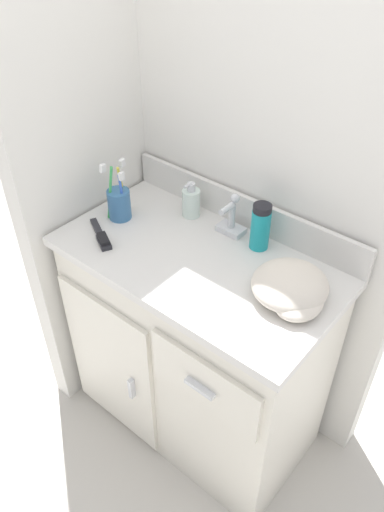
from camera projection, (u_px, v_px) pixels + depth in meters
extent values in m
plane|color=beige|center=(196.00, 414.00, 2.05)|extent=(6.00, 6.00, 0.00)
cube|color=silver|center=(258.00, 143.00, 1.53)|extent=(1.08, 0.08, 2.20)
cube|color=silver|center=(79.00, 130.00, 1.61)|extent=(0.08, 0.57, 2.20)
cube|color=silver|center=(196.00, 350.00, 1.80)|extent=(0.87, 0.45, 0.80)
cube|color=silver|center=(111.00, 367.00, 1.79)|extent=(0.42, 0.02, 0.64)
cube|color=silver|center=(204.00, 384.00, 1.41)|extent=(0.38, 0.02, 0.19)
cube|color=silver|center=(132.00, 388.00, 1.71)|extent=(0.02, 0.02, 0.09)
cube|color=silver|center=(200.00, 388.00, 1.40)|extent=(0.10, 0.02, 0.01)
cube|color=silver|center=(197.00, 261.00, 1.54)|extent=(0.90, 0.49, 0.03)
ellipsoid|color=beige|center=(197.00, 276.00, 1.57)|extent=(0.36, 0.29, 0.15)
cylinder|color=silver|center=(197.00, 292.00, 1.62)|extent=(0.03, 0.03, 0.01)
cube|color=silver|center=(243.00, 210.00, 1.63)|extent=(0.90, 0.02, 0.11)
cube|color=silver|center=(231.00, 229.00, 1.62)|extent=(0.09, 0.06, 0.02)
cylinder|color=silver|center=(232.00, 216.00, 1.59)|extent=(0.02, 0.02, 0.08)
cylinder|color=silver|center=(227.00, 209.00, 1.55)|extent=(0.02, 0.06, 0.02)
sphere|color=silver|center=(235.00, 198.00, 1.56)|extent=(0.03, 0.03, 0.03)
cylinder|color=teal|center=(120.00, 204.00, 1.66)|extent=(0.08, 0.08, 0.10)
cylinder|color=blue|center=(123.00, 197.00, 1.63)|extent=(0.02, 0.01, 0.16)
cube|color=white|center=(122.00, 176.00, 1.58)|extent=(0.01, 0.02, 0.03)
cylinder|color=yellow|center=(122.00, 189.00, 1.66)|extent=(0.02, 0.04, 0.18)
cube|color=white|center=(122.00, 163.00, 1.62)|extent=(0.01, 0.02, 0.03)
cylinder|color=green|center=(110.00, 193.00, 1.63)|extent=(0.02, 0.03, 0.19)
cube|color=white|center=(103.00, 168.00, 1.57)|extent=(0.01, 0.02, 0.03)
cylinder|color=silver|center=(191.00, 203.00, 1.68)|extent=(0.06, 0.06, 0.10)
cylinder|color=silver|center=(191.00, 187.00, 1.64)|extent=(0.03, 0.03, 0.03)
cylinder|color=silver|center=(188.00, 185.00, 1.62)|extent=(0.01, 0.03, 0.01)
cylinder|color=teal|center=(260.00, 229.00, 1.53)|extent=(0.06, 0.06, 0.13)
cylinder|color=black|center=(262.00, 208.00, 1.48)|extent=(0.06, 0.06, 0.02)
cube|color=#232328|center=(97.00, 228.00, 1.64)|extent=(0.10, 0.06, 0.01)
cube|color=#232328|center=(104.00, 242.00, 1.57)|extent=(0.08, 0.06, 0.02)
cube|color=black|center=(103.00, 239.00, 1.56)|extent=(0.07, 0.05, 0.01)
ellipsoid|color=beige|center=(290.00, 285.00, 1.37)|extent=(0.21, 0.22, 0.08)
ellipsoid|color=silver|center=(299.00, 301.00, 1.33)|extent=(0.13, 0.15, 0.06)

